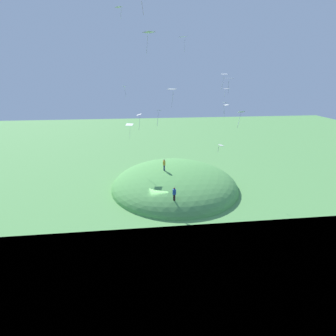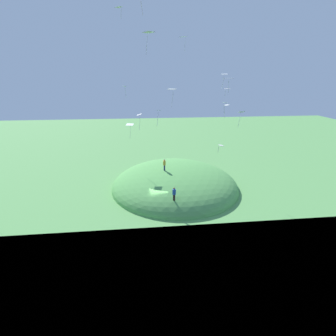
# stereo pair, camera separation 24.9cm
# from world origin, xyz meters

# --- Properties ---
(ground_plane) EXTENTS (160.00, 160.00, 0.00)m
(ground_plane) POSITION_xyz_m (0.00, 0.00, 0.00)
(ground_plane) COLOR #5C9D52
(grass_hill) EXTENTS (21.67, 20.50, 6.97)m
(grass_hill) POSITION_xyz_m (6.22, -3.14, 0.00)
(grass_hill) COLOR #5AA451
(grass_hill) RESTS_ON ground_plane
(person_walking_path) EXTENTS (0.42, 0.42, 1.81)m
(person_walking_path) POSITION_xyz_m (4.82, -1.31, 4.54)
(person_walking_path) COLOR navy
(person_walking_path) RESTS_ON grass_hill
(person_with_child) EXTENTS (0.65, 0.65, 1.82)m
(person_with_child) POSITION_xyz_m (-2.65, -1.85, 3.09)
(person_with_child) COLOR black
(person_with_child) RESTS_ON grass_hill
(kite_0) EXTENTS (0.76, 0.66, 1.62)m
(kite_0) POSITION_xyz_m (5.85, 4.16, 15.72)
(kite_0) COLOR white
(kite_1) EXTENTS (1.36, 1.30, 1.19)m
(kite_1) POSITION_xyz_m (6.87, -11.05, 15.39)
(kite_1) COLOR white
(kite_2) EXTENTS (0.70, 0.57, 1.30)m
(kite_2) POSITION_xyz_m (-2.76, -7.71, 14.19)
(kite_2) COLOR white
(kite_3) EXTENTS (1.10, 1.33, 2.38)m
(kite_3) POSITION_xyz_m (8.00, 3.79, 9.97)
(kite_3) COLOR silver
(kite_4) EXTENTS (0.64, 0.86, 2.15)m
(kite_4) POSITION_xyz_m (0.04, -10.89, 12.66)
(kite_4) COLOR white
(kite_5) EXTENTS (0.63, 0.74, 1.87)m
(kite_5) POSITION_xyz_m (-1.35, -0.02, 13.14)
(kite_5) COLOR white
(kite_6) EXTENTS (1.18, 1.24, 2.17)m
(kite_6) POSITION_xyz_m (-0.15, -1.79, 15.59)
(kite_6) COLOR silver
(kite_7) EXTENTS (1.31, 1.28, 2.02)m
(kite_7) POSITION_xyz_m (7.65, -4.34, 22.37)
(kite_7) COLOR white
(kite_8) EXTENTS (1.33, 1.39, 1.76)m
(kite_8) POSITION_xyz_m (-0.97, -8.53, 16.88)
(kite_8) COLOR white
(kite_9) EXTENTS (1.03, 1.03, 1.25)m
(kite_9) POSITION_xyz_m (1.94, 4.13, 24.61)
(kite_9) COLOR white
(kite_11) EXTENTS (1.41, 1.31, 2.03)m
(kite_11) POSITION_xyz_m (-4.44, 1.06, 21.15)
(kite_11) COLOR white
(kite_12) EXTENTS (0.80, 0.60, 1.05)m
(kite_12) POSITION_xyz_m (-1.18, -8.09, 8.73)
(kite_12) COLOR silver
(kite_13) EXTENTS (1.05, 0.78, 2.28)m
(kite_13) POSITION_xyz_m (4.46, 2.27, 11.93)
(kite_13) COLOR white
(kite_14) EXTENTS (1.00, 0.78, 2.09)m
(kite_14) POSITION_xyz_m (7.33, -11.31, 12.82)
(kite_14) COLOR white
(kite_15) EXTENTS (0.58, 0.80, 1.91)m
(kite_15) POSITION_xyz_m (1.12, -8.66, 17.28)
(kite_15) COLOR white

